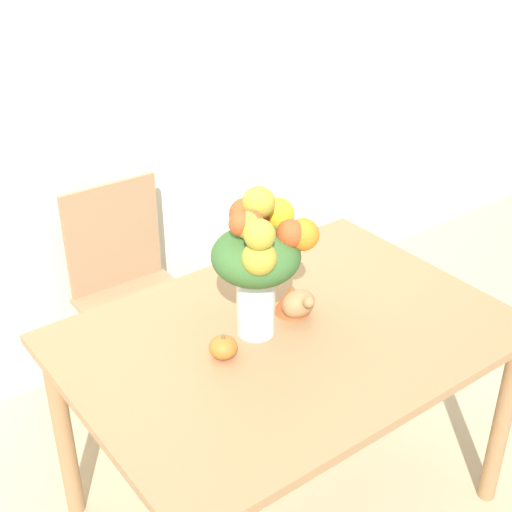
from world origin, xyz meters
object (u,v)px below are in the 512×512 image
at_px(pumpkin, 223,347).
at_px(turkey_figurine, 295,301).
at_px(dining_chair_near_window, 132,294).
at_px(flower_vase, 259,255).

height_order(pumpkin, turkey_figurine, turkey_figurine).
bearing_deg(dining_chair_near_window, flower_vase, -86.95).
xyz_separation_m(flower_vase, turkey_figurine, (0.15, 0.01, -0.22)).
height_order(turkey_figurine, dining_chair_near_window, dining_chair_near_window).
distance_m(pumpkin, turkey_figurine, 0.31).
bearing_deg(turkey_figurine, pumpkin, -170.73).
distance_m(pumpkin, dining_chair_near_window, 0.91).
bearing_deg(turkey_figurine, dining_chair_near_window, 102.50).
relative_size(pumpkin, dining_chair_near_window, 0.09).
bearing_deg(pumpkin, dining_chair_near_window, 81.34).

